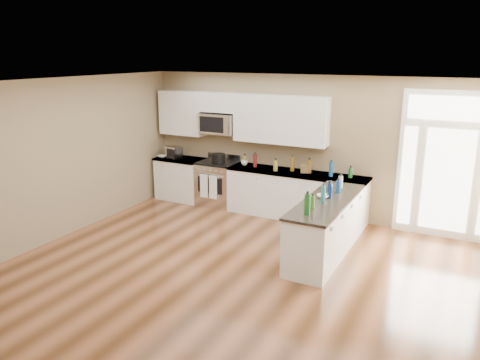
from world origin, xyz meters
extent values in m
plane|color=#4B2B15|center=(0.00, 0.00, 0.00)|extent=(8.00, 8.00, 0.00)
plane|color=#8B7958|center=(0.00, 4.00, 1.40)|extent=(7.00, 0.00, 7.00)
plane|color=#8B7958|center=(-3.50, 0.00, 1.40)|extent=(0.00, 8.00, 8.00)
plane|color=white|center=(0.00, 0.00, 2.80)|extent=(8.00, 8.00, 0.00)
cube|color=white|center=(-2.87, 3.69, 0.45)|extent=(1.06, 0.62, 0.90)
cube|color=black|center=(-2.87, 3.69, 0.05)|extent=(1.02, 0.52, 0.10)
cube|color=black|center=(-2.87, 3.69, 0.92)|extent=(1.10, 0.66, 0.04)
cube|color=white|center=(-0.16, 3.69, 0.45)|extent=(2.81, 0.62, 0.90)
cube|color=black|center=(-0.16, 3.69, 0.05)|extent=(2.77, 0.52, 0.10)
cube|color=black|center=(-0.16, 3.69, 0.92)|extent=(2.85, 0.66, 0.04)
cube|color=white|center=(0.93, 2.24, 0.45)|extent=(0.65, 2.28, 0.90)
cube|color=black|center=(0.93, 2.24, 0.05)|extent=(0.61, 2.18, 0.10)
cube|color=black|center=(0.93, 2.24, 0.92)|extent=(0.69, 2.32, 0.04)
cube|color=white|center=(-2.88, 3.83, 1.93)|extent=(1.04, 0.33, 0.95)
cube|color=white|center=(-0.57, 3.83, 1.93)|extent=(1.94, 0.33, 0.95)
cube|color=white|center=(-1.95, 3.83, 2.20)|extent=(0.82, 0.33, 0.40)
cube|color=silver|center=(-1.95, 3.80, 1.76)|extent=(0.78, 0.40, 0.42)
cube|color=black|center=(-2.01, 3.59, 1.76)|extent=(0.56, 0.01, 0.32)
cube|color=white|center=(2.55, 3.96, 1.30)|extent=(1.70, 0.08, 2.60)
cube|color=white|center=(2.55, 3.91, 1.05)|extent=(0.78, 0.02, 1.80)
cube|color=white|center=(1.89, 3.91, 1.05)|extent=(0.22, 0.02, 1.80)
cube|color=white|center=(2.55, 3.91, 2.30)|extent=(1.50, 0.02, 0.40)
cube|color=silver|center=(-1.93, 3.69, 0.46)|extent=(0.80, 0.66, 0.92)
cube|color=black|center=(-1.93, 3.69, 0.94)|extent=(0.80, 0.60, 0.03)
cube|color=silver|center=(-1.93, 3.99, 1.01)|extent=(0.80, 0.04, 0.14)
cube|color=black|center=(-1.93, 3.36, 0.52)|extent=(0.58, 0.01, 0.34)
cylinder|color=silver|center=(-1.93, 3.33, 0.74)|extent=(0.70, 0.02, 0.02)
cube|color=white|center=(-2.05, 3.32, 0.50)|extent=(0.18, 0.02, 0.50)
cube|color=white|center=(-1.83, 3.32, 0.50)|extent=(0.18, 0.02, 0.50)
cylinder|color=black|center=(-1.86, 3.62, 1.06)|extent=(0.37, 0.37, 0.22)
cube|color=silver|center=(-2.98, 3.60, 1.08)|extent=(0.37, 0.32, 0.27)
cube|color=brown|center=(0.03, 3.75, 1.02)|extent=(0.23, 0.20, 0.16)
imported|color=white|center=(-3.27, 3.55, 0.96)|extent=(0.20, 0.20, 0.05)
imported|color=white|center=(0.83, 2.29, 0.97)|extent=(0.24, 0.24, 0.06)
imported|color=white|center=(-1.31, 3.75, 1.00)|extent=(0.18, 0.18, 0.11)
cylinder|color=#19591E|center=(0.90, 3.77, 1.04)|extent=(0.08, 0.08, 0.19)
cylinder|color=navy|center=(0.55, 3.68, 1.08)|extent=(0.08, 0.08, 0.28)
cylinder|color=brown|center=(0.10, 3.74, 1.07)|extent=(0.09, 0.09, 0.26)
cylinder|color=olive|center=(-1.30, 3.74, 1.04)|extent=(0.07, 0.07, 0.21)
cylinder|color=#26727F|center=(0.91, 2.05, 1.08)|extent=(0.07, 0.07, 0.28)
cylinder|color=#591919|center=(-1.05, 3.71, 1.07)|extent=(0.08, 0.08, 0.27)
cylinder|color=#B2B2B7|center=(0.92, 3.00, 1.04)|extent=(0.07, 0.07, 0.21)
cylinder|color=navy|center=(0.93, 2.35, 1.06)|extent=(0.08, 0.08, 0.25)
cylinder|color=#3F7226|center=(0.86, 1.70, 1.04)|extent=(0.07, 0.07, 0.20)
cylinder|color=#19591E|center=(0.88, 1.40, 1.10)|extent=(0.09, 0.09, 0.32)
cylinder|color=navy|center=(0.97, 2.70, 1.04)|extent=(0.08, 0.08, 0.20)
cylinder|color=brown|center=(-0.25, 3.74, 1.08)|extent=(0.08, 0.08, 0.29)
cylinder|color=olive|center=(-0.55, 3.60, 1.05)|extent=(0.08, 0.08, 0.21)
camera|label=1|loc=(2.94, -4.70, 3.20)|focal=35.00mm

